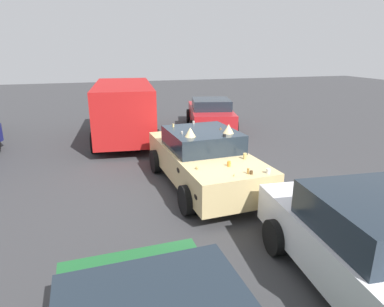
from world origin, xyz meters
TOP-DOWN VIEW (x-y plane):
  - ground_plane at (0.00, 0.00)m, footprint 60.00×60.00m
  - art_car_decorated at (0.02, 0.00)m, footprint 4.52×2.26m
  - parked_van_behind_left at (5.22, 1.47)m, footprint 5.30×2.68m
  - parked_sedan_row_back_center at (-4.65, -1.03)m, footprint 4.59×2.30m
  - parked_sedan_near_left at (6.11, -2.37)m, footprint 4.40×2.64m

SIDE VIEW (x-z plane):
  - ground_plane at x=0.00m, z-range 0.00..0.00m
  - parked_sedan_near_left at x=6.11m, z-range 0.01..1.35m
  - parked_sedan_row_back_center at x=-4.65m, z-range -0.02..1.47m
  - art_car_decorated at x=0.02m, z-range -0.11..1.58m
  - parked_van_behind_left at x=5.22m, z-range 0.13..2.31m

